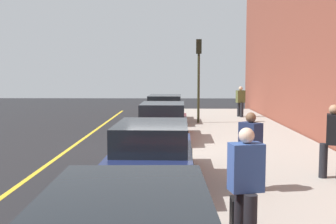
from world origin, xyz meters
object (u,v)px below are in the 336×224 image
(pedestrian_blue_coat, at_px, (246,183))
(pedestrian_olive_coat, at_px, (240,101))
(parked_car_black, at_px, (165,110))
(pedestrian_navy_coat, at_px, (250,149))
(rolling_suitcase, at_px, (238,217))
(pedestrian_black_coat, at_px, (333,139))
(parked_car_maroon, at_px, (163,123))
(traffic_light_pole, at_px, (199,66))
(parked_car_navy, at_px, (153,155))

(pedestrian_blue_coat, bearing_deg, pedestrian_olive_coat, -8.66)
(parked_car_black, distance_m, pedestrian_olive_coat, 4.84)
(pedestrian_blue_coat, bearing_deg, parked_car_black, 5.80)
(pedestrian_navy_coat, bearing_deg, pedestrian_olive_coat, -8.10)
(pedestrian_navy_coat, xyz_separation_m, rolling_suitcase, (-2.49, 0.62, -0.59))
(pedestrian_black_coat, xyz_separation_m, pedestrian_olive_coat, (13.68, 0.02, -0.02))
(parked_car_maroon, bearing_deg, pedestrian_olive_coat, -28.03)
(parked_car_maroon, bearing_deg, pedestrian_blue_coat, -171.35)
(traffic_light_pole, xyz_separation_m, rolling_suitcase, (-14.35, 0.18, -2.51))
(parked_car_navy, bearing_deg, pedestrian_navy_coat, -109.22)
(parked_car_navy, distance_m, pedestrian_navy_coat, 2.26)
(parked_car_navy, xyz_separation_m, pedestrian_olive_coat, (13.94, -4.20, 0.31))
(parked_car_black, bearing_deg, rolling_suitcase, -174.22)
(pedestrian_navy_coat, bearing_deg, parked_car_maroon, 16.69)
(parked_car_black, xyz_separation_m, traffic_light_pole, (-0.46, -1.68, 2.20))
(parked_car_navy, height_order, pedestrian_blue_coat, pedestrian_blue_coat)
(rolling_suitcase, bearing_deg, parked_car_black, 5.78)
(pedestrian_olive_coat, xyz_separation_m, pedestrian_navy_coat, (-14.68, 2.09, -0.03))
(parked_car_maroon, height_order, parked_car_black, same)
(traffic_light_pole, relative_size, rolling_suitcase, 4.38)
(pedestrian_olive_coat, bearing_deg, traffic_light_pole, 137.99)
(parked_car_maroon, xyz_separation_m, parked_car_black, (5.44, 0.06, 0.00))
(traffic_light_pole, bearing_deg, parked_car_navy, 171.46)
(parked_car_navy, distance_m, parked_car_black, 11.59)
(parked_car_black, bearing_deg, pedestrian_navy_coat, -170.23)
(parked_car_black, bearing_deg, parked_car_navy, -179.96)
(pedestrian_navy_coat, bearing_deg, parked_car_navy, 70.78)
(rolling_suitcase, bearing_deg, pedestrian_blue_coat, -173.37)
(pedestrian_olive_coat, height_order, rolling_suitcase, pedestrian_olive_coat)
(parked_car_maroon, xyz_separation_m, pedestrian_blue_coat, (-9.74, -1.48, 0.31))
(pedestrian_olive_coat, height_order, pedestrian_blue_coat, pedestrian_olive_coat)
(parked_car_black, distance_m, pedestrian_blue_coat, 15.27)
(pedestrian_navy_coat, distance_m, rolling_suitcase, 2.63)
(pedestrian_navy_coat, distance_m, traffic_light_pole, 12.03)
(pedestrian_olive_coat, bearing_deg, pedestrian_blue_coat, 171.34)
(pedestrian_black_coat, height_order, rolling_suitcase, pedestrian_black_coat)
(pedestrian_blue_coat, xyz_separation_m, traffic_light_pole, (14.73, -0.14, 1.89))
(parked_car_navy, xyz_separation_m, pedestrian_navy_coat, (-0.74, -2.11, 0.28))
(pedestrian_olive_coat, xyz_separation_m, rolling_suitcase, (-17.17, 2.71, -0.63))
(pedestrian_blue_coat, bearing_deg, pedestrian_black_coat, -34.93)
(parked_car_navy, distance_m, pedestrian_olive_coat, 14.56)
(pedestrian_black_coat, relative_size, pedestrian_blue_coat, 1.02)
(parked_car_black, bearing_deg, pedestrian_blue_coat, -174.20)
(parked_car_black, height_order, pedestrian_navy_coat, pedestrian_navy_coat)
(parked_car_maroon, xyz_separation_m, traffic_light_pole, (4.99, -1.62, 2.20))
(pedestrian_olive_coat, bearing_deg, rolling_suitcase, 171.02)
(parked_car_navy, xyz_separation_m, pedestrian_black_coat, (0.26, -4.23, 0.33))
(pedestrian_black_coat, distance_m, traffic_light_pole, 11.32)
(parked_car_navy, bearing_deg, parked_car_black, 0.04)
(pedestrian_black_coat, distance_m, rolling_suitcase, 4.47)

